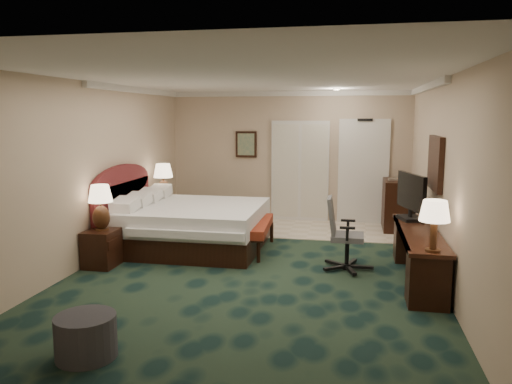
% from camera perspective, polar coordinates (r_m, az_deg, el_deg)
% --- Properties ---
extents(floor, '(5.00, 7.50, 0.00)m').
position_cam_1_polar(floor, '(7.13, -0.26, -9.26)').
color(floor, black).
rests_on(floor, ground).
extents(ceiling, '(5.00, 7.50, 0.00)m').
position_cam_1_polar(ceiling, '(6.80, -0.28, 12.91)').
color(ceiling, silver).
rests_on(ceiling, wall_back).
extents(wall_back, '(5.00, 0.00, 2.70)m').
position_cam_1_polar(wall_back, '(10.52, 3.73, 4.06)').
color(wall_back, tan).
rests_on(wall_back, ground).
extents(wall_front, '(5.00, 0.00, 2.70)m').
position_cam_1_polar(wall_front, '(3.31, -13.15, -6.49)').
color(wall_front, tan).
rests_on(wall_front, ground).
extents(wall_left, '(0.00, 7.50, 2.70)m').
position_cam_1_polar(wall_left, '(7.72, -18.79, 1.92)').
color(wall_left, tan).
rests_on(wall_left, ground).
extents(wall_right, '(0.00, 7.50, 2.70)m').
position_cam_1_polar(wall_right, '(6.81, 20.83, 0.95)').
color(wall_right, tan).
rests_on(wall_right, ground).
extents(crown_molding, '(5.00, 7.50, 0.10)m').
position_cam_1_polar(crown_molding, '(6.80, -0.28, 12.49)').
color(crown_molding, silver).
rests_on(crown_molding, wall_back).
extents(tile_patch, '(3.20, 1.70, 0.01)m').
position_cam_1_polar(tile_patch, '(9.81, 8.25, -4.30)').
color(tile_patch, beige).
rests_on(tile_patch, ground).
extents(headboard, '(0.12, 2.00, 1.40)m').
position_cam_1_polar(headboard, '(8.66, -14.97, -1.57)').
color(headboard, '#551818').
rests_on(headboard, ground).
extents(entry_door, '(1.02, 0.06, 2.18)m').
position_cam_1_polar(entry_door, '(10.44, 12.16, 2.19)').
color(entry_door, silver).
rests_on(entry_door, ground).
extents(closet_doors, '(1.20, 0.06, 2.10)m').
position_cam_1_polar(closet_doors, '(10.48, 5.04, 2.38)').
color(closet_doors, '#B9B1A6').
rests_on(closet_doors, ground).
extents(wall_art, '(0.45, 0.06, 0.55)m').
position_cam_1_polar(wall_art, '(10.62, -1.13, 5.47)').
color(wall_art, '#486E60').
rests_on(wall_art, wall_back).
extents(wall_mirror, '(0.05, 0.95, 0.75)m').
position_cam_1_polar(wall_mirror, '(7.37, 19.83, 3.12)').
color(wall_mirror, white).
rests_on(wall_mirror, wall_right).
extents(bed, '(2.27, 2.10, 0.72)m').
position_cam_1_polar(bed, '(8.48, -7.11, -3.91)').
color(bed, white).
rests_on(bed, ground).
extents(nightstand_near, '(0.43, 0.50, 0.54)m').
position_cam_1_polar(nightstand_near, '(7.72, -17.24, -6.17)').
color(nightstand_near, black).
rests_on(nightstand_near, ground).
extents(nightstand_far, '(0.49, 0.56, 0.61)m').
position_cam_1_polar(nightstand_far, '(9.79, -10.57, -2.60)').
color(nightstand_far, black).
rests_on(nightstand_far, ground).
extents(lamp_near, '(0.45, 0.45, 0.67)m').
position_cam_1_polar(lamp_near, '(7.61, -17.31, -1.71)').
color(lamp_near, black).
rests_on(lamp_near, nightstand_near).
extents(lamp_far, '(0.45, 0.45, 0.69)m').
position_cam_1_polar(lamp_far, '(9.65, -10.54, 1.16)').
color(lamp_far, black).
rests_on(lamp_far, nightstand_far).
extents(bed_bench, '(0.59, 1.48, 0.49)m').
position_cam_1_polar(bed_bench, '(8.21, -0.29, -5.07)').
color(bed_bench, maroon).
rests_on(bed_bench, ground).
extents(ottoman, '(0.58, 0.58, 0.40)m').
position_cam_1_polar(ottoman, '(5.01, -18.87, -15.35)').
color(ottoman, '#302F34').
rests_on(ottoman, ground).
extents(desk, '(0.51, 2.35, 0.68)m').
position_cam_1_polar(desk, '(7.11, 18.01, -6.92)').
color(desk, black).
rests_on(desk, ground).
extents(tv, '(0.34, 0.87, 0.69)m').
position_cam_1_polar(tv, '(7.66, 17.30, -0.54)').
color(tv, black).
rests_on(tv, desk).
extents(desk_lamp, '(0.43, 0.43, 0.60)m').
position_cam_1_polar(desk_lamp, '(5.97, 19.67, -3.64)').
color(desk_lamp, black).
rests_on(desk_lamp, desk).
extents(desk_chair, '(0.62, 0.58, 1.05)m').
position_cam_1_polar(desk_chair, '(7.29, 10.42, -4.73)').
color(desk_chair, '#4D4C51').
rests_on(desk_chair, ground).
extents(minibar, '(0.51, 0.92, 0.98)m').
position_cam_1_polar(minibar, '(10.04, 15.79, -1.44)').
color(minibar, black).
rests_on(minibar, ground).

